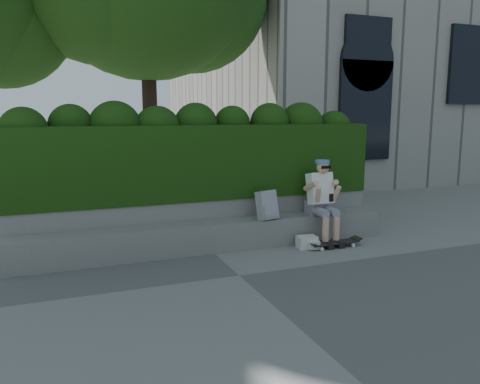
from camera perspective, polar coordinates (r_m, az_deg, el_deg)
name	(u,v)px	position (r m, az deg, el deg)	size (l,w,h in m)	color
ground	(239,276)	(6.33, -0.08, -10.15)	(80.00, 80.00, 0.00)	slate
bench_ledge	(211,236)	(7.39, -3.61, -5.44)	(6.00, 0.45, 0.45)	gray
planter_wall	(202,221)	(7.80, -4.69, -3.52)	(6.00, 0.50, 0.75)	gray
hedge	(197,161)	(7.85, -5.26, 3.78)	(6.00, 1.00, 1.20)	black
person	(322,198)	(7.89, 9.93, -0.69)	(0.40, 0.76, 1.38)	gray
skateboard	(335,243)	(7.74, 11.46, -6.09)	(0.85, 0.23, 0.09)	black
backpack_plaid	(267,205)	(7.52, 3.30, -1.59)	(0.32, 0.17, 0.46)	silver
backpack_ground	(307,242)	(7.60, 8.16, -6.08)	(0.31, 0.22, 0.20)	beige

